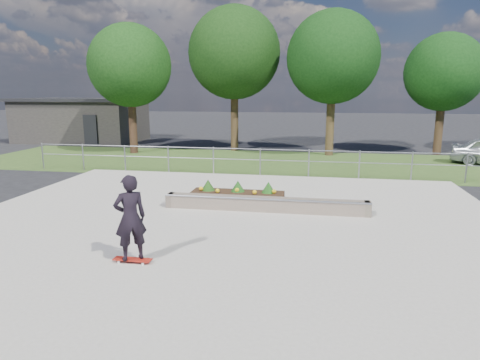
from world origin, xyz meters
name	(u,v)px	position (x,y,z in m)	size (l,w,h in m)	color
ground	(222,235)	(0.00, 0.00, 0.00)	(120.00, 120.00, 0.00)	black
grass_verge	(269,163)	(0.00, 11.00, 0.01)	(30.00, 8.00, 0.02)	#334D1E
concrete_slab	(222,234)	(0.00, 0.00, 0.03)	(15.00, 15.00, 0.06)	#A8A195
fence	(260,158)	(0.00, 7.50, 0.77)	(20.06, 0.06, 1.20)	#919298
building	(82,120)	(-14.00, 18.00, 1.51)	(8.40, 5.40, 3.00)	#292725
tree_far_left	(130,66)	(-8.00, 13.00, 4.85)	(4.55, 4.55, 7.15)	black
tree_mid_left	(234,53)	(-2.50, 15.00, 5.61)	(5.25, 5.25, 8.25)	#342314
tree_mid_right	(333,58)	(3.00, 14.00, 5.23)	(4.90, 4.90, 7.70)	#382816
tree_far_right	(444,73)	(9.00, 15.50, 4.48)	(4.20, 4.20, 6.60)	#312013
grind_ledge	(265,204)	(0.84, 2.14, 0.26)	(6.00, 0.44, 0.43)	#695A4D
planter_bed	(237,195)	(-0.21, 3.21, 0.24)	(3.00, 1.20, 0.61)	black
skateboarder	(130,218)	(-1.41, -2.17, 1.02)	(0.80, 0.72, 1.85)	silver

